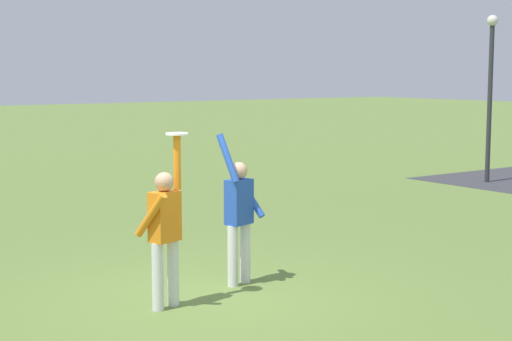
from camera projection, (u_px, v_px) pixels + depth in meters
ground_plane at (203, 299)px, 10.09m from camera, size 120.00×120.00×0.00m
person_catcher at (165, 228)px, 9.58m from camera, size 0.48×0.59×2.08m
person_defender at (239, 212)px, 10.66m from camera, size 0.55×0.63×2.04m
frisbee_disc at (177, 134)px, 9.62m from camera, size 0.27×0.27×0.02m
lamppost_by_lot at (490, 82)px, 20.50m from camera, size 0.28×0.28×4.26m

